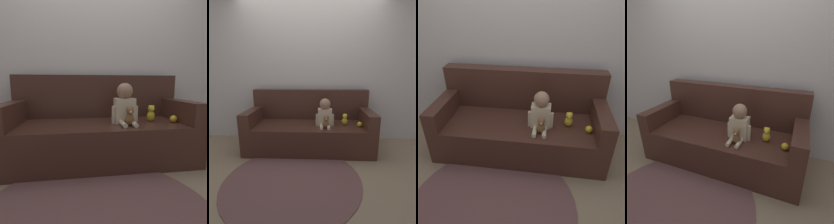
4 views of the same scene
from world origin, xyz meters
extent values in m
plane|color=#9E8460|center=(0.00, 0.00, 0.00)|extent=(12.00, 12.00, 0.00)
cube|color=silver|center=(0.00, 0.51, 1.30)|extent=(8.00, 0.05, 2.60)
cube|color=#47281E|center=(0.00, 0.00, 0.21)|extent=(2.01, 0.85, 0.43)
cube|color=#47281E|center=(0.00, 0.33, 0.69)|extent=(2.01, 0.18, 0.53)
cube|color=#47281E|center=(-0.93, 0.00, 0.55)|extent=(0.16, 0.85, 0.23)
cube|color=#47281E|center=(0.93, 0.00, 0.55)|extent=(0.16, 0.85, 0.23)
cube|color=beige|center=(0.25, -0.08, 0.56)|extent=(0.21, 0.14, 0.27)
sphere|color=#A37A5B|center=(0.25, -0.08, 0.77)|extent=(0.17, 0.17, 0.17)
cylinder|color=beige|center=(0.20, -0.24, 0.45)|extent=(0.05, 0.18, 0.05)
cylinder|color=beige|center=(0.30, -0.24, 0.45)|extent=(0.05, 0.18, 0.05)
cylinder|color=beige|center=(0.13, -0.10, 0.52)|extent=(0.04, 0.04, 0.19)
cylinder|color=beige|center=(0.37, -0.10, 0.52)|extent=(0.04, 0.04, 0.19)
ellipsoid|color=brown|center=(0.27, -0.22, 0.49)|extent=(0.09, 0.08, 0.13)
sphere|color=brown|center=(0.27, -0.23, 0.58)|extent=(0.08, 0.08, 0.08)
sphere|color=brown|center=(0.24, -0.23, 0.61)|extent=(0.02, 0.02, 0.02)
sphere|color=brown|center=(0.29, -0.23, 0.61)|extent=(0.02, 0.02, 0.02)
sphere|color=beige|center=(0.27, -0.26, 0.58)|extent=(0.03, 0.03, 0.03)
ellipsoid|color=yellow|center=(0.57, -0.05, 0.49)|extent=(0.09, 0.07, 0.12)
sphere|color=yellow|center=(0.57, -0.05, 0.58)|extent=(0.07, 0.07, 0.07)
sphere|color=yellow|center=(0.54, -0.05, 0.60)|extent=(0.02, 0.02, 0.02)
sphere|color=yellow|center=(0.59, -0.05, 0.60)|extent=(0.02, 0.02, 0.02)
sphere|color=beige|center=(0.57, -0.08, 0.57)|extent=(0.03, 0.03, 0.03)
sphere|color=gold|center=(0.79, -0.14, 0.47)|extent=(0.08, 0.08, 0.08)
cylinder|color=brown|center=(-0.15, -0.90, 0.01)|extent=(1.63, 1.63, 0.01)
camera|label=1|loc=(-0.24, -1.89, 0.84)|focal=28.00mm
camera|label=2|loc=(0.17, -2.75, 1.28)|focal=28.00mm
camera|label=3|loc=(0.33, -2.19, 1.87)|focal=35.00mm
camera|label=4|loc=(0.85, -1.83, 1.52)|focal=28.00mm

